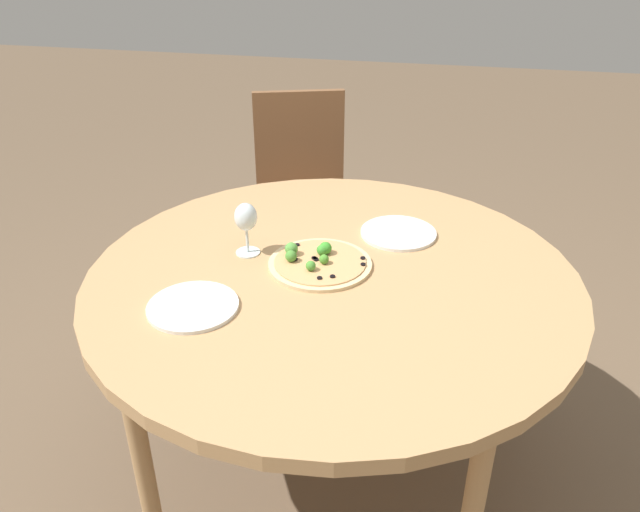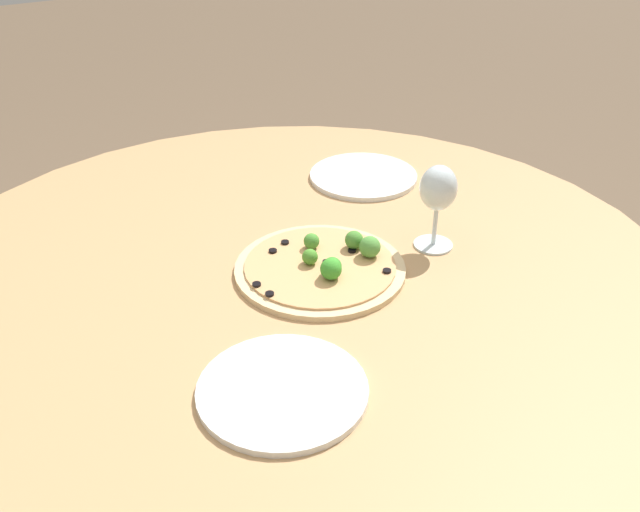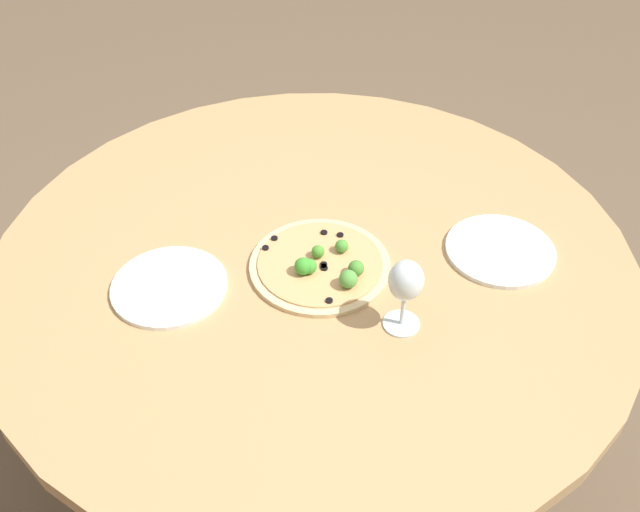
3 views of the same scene
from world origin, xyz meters
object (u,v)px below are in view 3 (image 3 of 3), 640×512
at_px(plate_far, 500,250).
at_px(wine_glass, 406,283).
at_px(pizza, 321,265).
at_px(plate_near, 169,286).

bearing_deg(plate_far, wine_glass, -8.88).
bearing_deg(wine_glass, plate_far, 171.12).
distance_m(wine_glass, plate_far, 0.32).
distance_m(pizza, wine_glass, 0.23).
relative_size(pizza, plate_far, 1.27).
distance_m(wine_glass, plate_near, 0.46).
distance_m(pizza, plate_far, 0.37).
relative_size(plate_near, plate_far, 1.01).
xyz_separation_m(plate_near, plate_far, (-0.50, 0.45, 0.00)).
bearing_deg(wine_glass, plate_near, -63.44).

